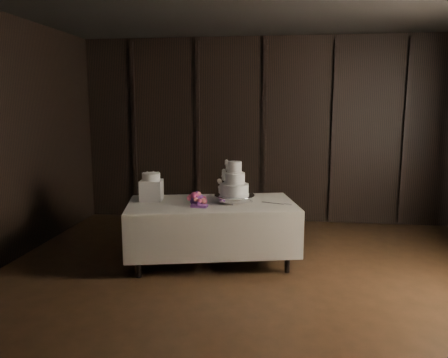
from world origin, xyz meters
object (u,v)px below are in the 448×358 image
cake_stand (234,198)px  bouquet (197,199)px  small_cake (151,177)px  display_table (212,230)px  box_pedestal (152,190)px  wedding_cake (232,182)px

cake_stand → bouquet: 0.46m
bouquet → small_cake: (-0.60, 0.17, 0.23)m
cake_stand → display_table: bearing=-167.7°
bouquet → small_cake: 0.66m
cake_stand → box_pedestal: 1.02m
box_pedestal → bouquet: bearing=-15.6°
wedding_cake → small_cake: (-0.99, -0.01, 0.04)m
display_table → small_cake: (-0.75, 0.03, 0.64)m
display_table → wedding_cake: 0.64m
small_cake → wedding_cake: bearing=0.6°
bouquet → cake_stand: bearing=24.7°
display_table → box_pedestal: bearing=164.9°
display_table → box_pedestal: 0.88m
display_table → box_pedestal: (-0.75, 0.03, 0.47)m
cake_stand → box_pedestal: bearing=-178.4°
bouquet → box_pedestal: bearing=164.4°
cake_stand → wedding_cake: 0.21m
display_table → wedding_cake: (0.24, 0.04, 0.59)m
display_table → box_pedestal: size_ratio=8.35×
wedding_cake → box_pedestal: bearing=-177.9°
wedding_cake → bouquet: 0.47m
small_cake → display_table: bearing=-2.4°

